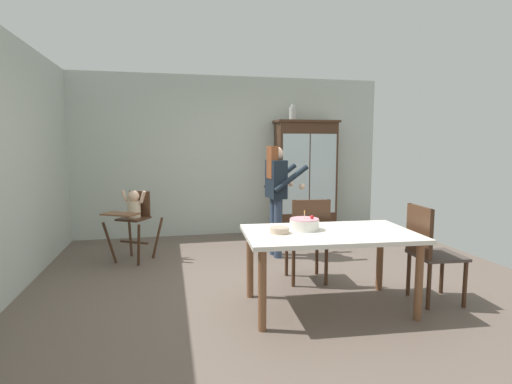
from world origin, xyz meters
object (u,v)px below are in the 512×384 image
object	(u,v)px
dining_chair_right_end	(428,247)
dining_chair_far_side	(308,235)
china_cabinet	(305,177)
dining_table	(329,241)
adult_person	(277,187)
birthday_cake	(304,224)
high_chair_with_toddler	(133,212)
serving_bowl	(280,230)
ceramic_vase	(293,113)

from	to	relation	value
dining_chair_right_end	dining_chair_far_side	bearing A→B (deg)	56.36
china_cabinet	dining_table	bearing A→B (deg)	-105.30
dining_table	dining_chair_far_side	size ratio (longest dim) A/B	1.70
adult_person	birthday_cake	distance (m)	1.73
china_cabinet	dining_chair_far_side	size ratio (longest dim) A/B	2.04
dining_table	china_cabinet	bearing A→B (deg)	74.70
china_cabinet	dining_chair_right_end	bearing A→B (deg)	-87.51
dining_chair_far_side	high_chair_with_toddler	bearing A→B (deg)	-29.31
high_chair_with_toddler	dining_chair_far_side	distance (m)	2.38
serving_bowl	dining_chair_right_end	world-z (taller)	dining_chair_right_end
china_cabinet	birthday_cake	distance (m)	3.22
dining_chair_far_side	birthday_cake	bearing A→B (deg)	71.15
birthday_cake	adult_person	bearing A→B (deg)	83.76
birthday_cake	dining_chair_far_side	distance (m)	0.65
dining_table	birthday_cake	world-z (taller)	birthday_cake
adult_person	china_cabinet	bearing A→B (deg)	-38.99
dining_chair_right_end	birthday_cake	bearing A→B (deg)	84.98
china_cabinet	dining_chair_right_end	xyz separation A→B (m)	(0.14, -3.23, -0.43)
china_cabinet	adult_person	xyz separation A→B (m)	(-0.88, -1.32, -0.02)
birthday_cake	dining_table	bearing A→B (deg)	-33.74
dining_chair_far_side	dining_chair_right_end	xyz separation A→B (m)	(0.96, -0.75, 0.00)
serving_bowl	dining_chair_far_side	distance (m)	0.86
birthday_cake	ceramic_vase	bearing A→B (deg)	74.73
dining_chair_right_end	ceramic_vase	bearing A→B (deg)	10.97
china_cabinet	birthday_cake	world-z (taller)	china_cabinet
china_cabinet	high_chair_with_toddler	bearing A→B (deg)	-157.83
adult_person	birthday_cake	bearing A→B (deg)	168.38
dining_table	dining_chair_right_end	size ratio (longest dim) A/B	1.70
birthday_cake	serving_bowl	size ratio (longest dim) A/B	1.56
serving_bowl	dining_chair_far_side	size ratio (longest dim) A/B	0.19
high_chair_with_toddler	dining_chair_far_side	xyz separation A→B (m)	(1.97, -1.34, -0.10)
high_chair_with_toddler	dining_table	bearing A→B (deg)	-16.00
birthday_cake	dining_chair_right_end	world-z (taller)	dining_chair_right_end
birthday_cake	dining_chair_far_side	world-z (taller)	dining_chair_far_side
dining_chair_far_side	serving_bowl	bearing A→B (deg)	56.45
china_cabinet	birthday_cake	bearing A→B (deg)	-109.38
dining_chair_far_side	ceramic_vase	bearing A→B (deg)	-98.44
high_chair_with_toddler	dining_chair_far_side	size ratio (longest dim) A/B	0.99
ceramic_vase	china_cabinet	bearing A→B (deg)	-0.89
china_cabinet	serving_bowl	xyz separation A→B (m)	(-1.34, -3.13, -0.22)
china_cabinet	dining_table	world-z (taller)	china_cabinet
dining_table	dining_chair_right_end	distance (m)	1.01
dining_chair_far_side	dining_chair_right_end	bearing A→B (deg)	146.90
ceramic_vase	dining_chair_far_side	distance (m)	2.97
ceramic_vase	high_chair_with_toddler	bearing A→B (deg)	-155.92
birthday_cake	dining_chair_right_end	bearing A→B (deg)	-9.32
high_chair_with_toddler	birthday_cake	size ratio (longest dim) A/B	3.39
china_cabinet	dining_chair_far_side	distance (m)	2.64
china_cabinet	dining_chair_far_side	world-z (taller)	china_cabinet
high_chair_with_toddler	birthday_cake	world-z (taller)	high_chair_with_toddler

